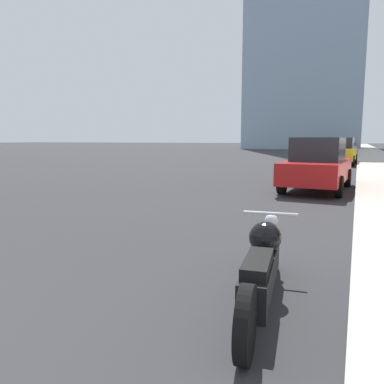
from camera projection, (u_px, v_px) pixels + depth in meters
name	position (u px, v px, depth m)	size (l,w,h in m)	color
sidewalk	(375.00, 156.00, 35.82)	(3.12, 240.00, 0.15)	#B2ADA3
motorcycle	(262.00, 266.00, 3.60)	(0.63, 2.51, 0.75)	black
parked_car_red	(318.00, 165.00, 11.69)	(1.94, 4.41, 1.64)	red
parked_car_yellow	(340.00, 151.00, 23.78)	(2.06, 4.63, 1.72)	gold
parked_car_silver	(343.00, 148.00, 35.02)	(2.20, 4.58, 1.66)	#BCBCC1
parked_car_green	(346.00, 146.00, 46.69)	(2.26, 4.01, 1.77)	#1E6B33
parked_car_black	(349.00, 145.00, 56.51)	(1.89, 3.92, 1.74)	black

